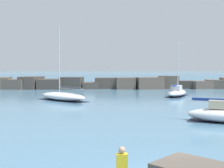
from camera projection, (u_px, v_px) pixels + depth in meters
name	position (u px, v px, depth m)	size (l,w,h in m)	color
open_sea_beyond	(110.00, 78.00, 121.18)	(400.00, 116.00, 0.01)	teal
breakwater_jetty	(120.00, 83.00, 61.23)	(67.51, 6.80, 2.50)	brown
sailboat_moored_0	(63.00, 96.00, 39.45)	(7.45, 7.19, 9.59)	white
sailboat_moored_1	(224.00, 114.00, 23.87)	(6.02, 4.41, 9.46)	silver
sailboat_moored_2	(177.00, 92.00, 45.08)	(4.79, 6.75, 7.80)	white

